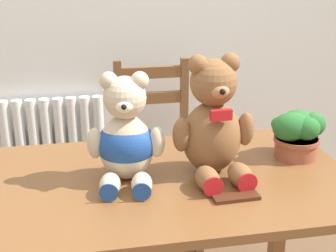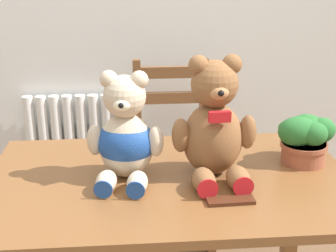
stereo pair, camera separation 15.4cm
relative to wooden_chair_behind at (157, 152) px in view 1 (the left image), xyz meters
The scene contains 7 objects.
radiator 0.65m from the wooden_chair_behind, 147.80° to the left, with size 0.59×0.10×0.68m.
dining_table 0.84m from the wooden_chair_behind, 96.00° to the right, with size 1.24×0.77×0.72m.
wooden_chair_behind is the anchor object (origin of this frame).
teddy_bear_left 0.93m from the wooden_chair_behind, 106.10° to the right, with size 0.26×0.28×0.37m.
teddy_bear_right 0.93m from the wooden_chair_behind, 85.82° to the right, with size 0.29×0.29×0.41m.
potted_plant 0.91m from the wooden_chair_behind, 61.28° to the right, with size 0.22×0.18×0.18m.
chocolate_bar 1.05m from the wooden_chair_behind, 85.46° to the right, with size 0.15×0.05×0.01m, color #472314.
Camera 1 is at (-0.28, -1.02, 1.42)m, focal length 50.00 mm.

